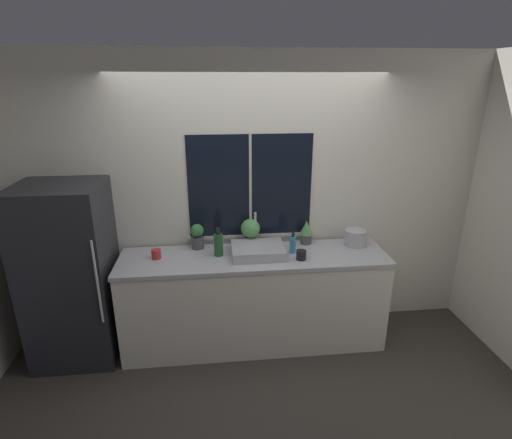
# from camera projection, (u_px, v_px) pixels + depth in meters

# --- Properties ---
(ground_plane) EXTENTS (14.00, 14.00, 0.00)m
(ground_plane) POSITION_uv_depth(u_px,v_px,m) (258.00, 360.00, 3.67)
(ground_plane) COLOR #38332D
(wall_back) EXTENTS (8.00, 0.09, 2.70)m
(wall_back) POSITION_uv_depth(u_px,v_px,m) (250.00, 199.00, 3.85)
(wall_back) COLOR silver
(wall_back) RESTS_ON ground_plane
(wall_left) EXTENTS (0.06, 7.00, 2.70)m
(wall_left) POSITION_uv_depth(u_px,v_px,m) (38.00, 184.00, 4.39)
(wall_left) COLOR silver
(wall_left) RESTS_ON ground_plane
(wall_right) EXTENTS (0.06, 7.00, 2.70)m
(wall_right) POSITION_uv_depth(u_px,v_px,m) (429.00, 174.00, 4.86)
(wall_right) COLOR silver
(wall_right) RESTS_ON ground_plane
(counter) EXTENTS (2.45, 0.62, 0.92)m
(counter) POSITION_uv_depth(u_px,v_px,m) (254.00, 299.00, 3.80)
(counter) COLOR silver
(counter) RESTS_ON ground_plane
(refrigerator) EXTENTS (0.71, 0.74, 1.63)m
(refrigerator) POSITION_uv_depth(u_px,v_px,m) (72.00, 273.00, 3.55)
(refrigerator) COLOR #232328
(refrigerator) RESTS_ON ground_plane
(sink) EXTENTS (0.48, 0.43, 0.34)m
(sink) POSITION_uv_depth(u_px,v_px,m) (258.00, 250.00, 3.65)
(sink) COLOR #ADADB2
(sink) RESTS_ON counter
(potted_plant_left) EXTENTS (0.12, 0.12, 0.24)m
(potted_plant_left) POSITION_uv_depth(u_px,v_px,m) (197.00, 236.00, 3.77)
(potted_plant_left) COLOR #4C4C51
(potted_plant_left) RESTS_ON counter
(potted_plant_center) EXTENTS (0.18, 0.18, 0.27)m
(potted_plant_center) POSITION_uv_depth(u_px,v_px,m) (250.00, 230.00, 3.80)
(potted_plant_center) COLOR #4C4C51
(potted_plant_center) RESTS_ON counter
(potted_plant_right) EXTENTS (0.12, 0.12, 0.23)m
(potted_plant_right) POSITION_uv_depth(u_px,v_px,m) (306.00, 232.00, 3.87)
(potted_plant_right) COLOR #4C4C51
(potted_plant_right) RESTS_ON counter
(soap_bottle) EXTENTS (0.06, 0.06, 0.21)m
(soap_bottle) POSITION_uv_depth(u_px,v_px,m) (293.00, 244.00, 3.68)
(soap_bottle) COLOR teal
(soap_bottle) RESTS_ON counter
(bottle_tall) EXTENTS (0.08, 0.08, 0.27)m
(bottle_tall) POSITION_uv_depth(u_px,v_px,m) (218.00, 244.00, 3.61)
(bottle_tall) COLOR #235128
(bottle_tall) RESTS_ON counter
(mug_red) EXTENTS (0.08, 0.08, 0.09)m
(mug_red) POSITION_uv_depth(u_px,v_px,m) (156.00, 254.00, 3.57)
(mug_red) COLOR #B72D28
(mug_red) RESTS_ON counter
(mug_black) EXTENTS (0.09, 0.09, 0.08)m
(mug_black) POSITION_uv_depth(u_px,v_px,m) (301.00, 255.00, 3.56)
(mug_black) COLOR black
(mug_black) RESTS_ON counter
(kettle) EXTENTS (0.20, 0.20, 0.17)m
(kettle) POSITION_uv_depth(u_px,v_px,m) (355.00, 237.00, 3.85)
(kettle) COLOR #B2B2B7
(kettle) RESTS_ON counter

